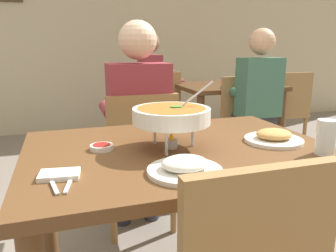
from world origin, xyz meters
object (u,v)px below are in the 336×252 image
sauce_dish (102,147)px  drink_glass (326,139)px  dining_table_main (179,175)px  appetizer_plate (274,137)px  patron_bg_left (256,95)px  chair_bg_left (247,120)px  chair_bg_middle (161,104)px  patron_bg_middle (153,84)px  chair_diner_main (140,155)px  dining_table_far (226,98)px  rice_plate (185,167)px  curry_bowl (171,116)px  diner_main (138,117)px  chair_bg_right (164,111)px  chair_bg_corner (286,108)px

sauce_dish → drink_glass: size_ratio=0.69×
dining_table_main → appetizer_plate: appetizer_plate is taller
dining_table_main → patron_bg_left: bearing=47.7°
dining_table_main → chair_bg_left: 1.78m
appetizer_plate → chair_bg_middle: bearing=84.0°
patron_bg_left → patron_bg_middle: (-0.62, 1.12, 0.00)m
chair_diner_main → dining_table_far: 1.68m
appetizer_plate → drink_glass: drink_glass is taller
dining_table_main → drink_glass: drink_glass is taller
chair_diner_main → rice_plate: 1.03m
chair_diner_main → sauce_dish: size_ratio=10.00×
chair_diner_main → appetizer_plate: size_ratio=3.75×
sauce_dish → drink_glass: bearing=-21.6°
rice_plate → dining_table_main: bearing=73.3°
chair_diner_main → curry_bowl: (-0.04, -0.72, 0.40)m
chair_diner_main → diner_main: size_ratio=0.69×
dining_table_far → chair_bg_left: 0.53m
diner_main → chair_bg_left: diner_main is taller
appetizer_plate → rice_plate: bearing=-156.1°
dining_table_main → diner_main: 0.75m
dining_table_far → patron_bg_left: patron_bg_left is taller
appetizer_plate → sauce_dish: (-0.70, 0.11, -0.01)m
rice_plate → chair_bg_right: size_ratio=0.27×
rice_plate → patron_bg_middle: patron_bg_middle is taller
diner_main → chair_bg_corner: bearing=28.3°
chair_bg_middle → chair_bg_left: bearing=-65.7°
sauce_dish → chair_bg_left: (1.45, 1.30, -0.28)m
curry_bowl → chair_bg_right: bearing=73.6°
chair_bg_left → chair_bg_right: same height
patron_bg_left → dining_table_main: bearing=-132.3°
chair_bg_middle → patron_bg_left: bearing=-65.4°
chair_diner_main → patron_bg_middle: 1.81m
chair_bg_middle → patron_bg_middle: patron_bg_middle is taller
drink_glass → dining_table_far: size_ratio=0.13×
chair_bg_left → chair_bg_middle: (-0.49, 1.08, 0.00)m
curry_bowl → chair_bg_middle: size_ratio=0.37×
chair_bg_left → patron_bg_left: bearing=-60.3°
dining_table_far → patron_bg_middle: patron_bg_middle is taller
curry_bowl → patron_bg_middle: 2.50m
chair_bg_corner → patron_bg_middle: 1.48m
chair_diner_main → patron_bg_left: 1.34m
diner_main → patron_bg_middle: (0.56, 1.67, 0.00)m
dining_table_main → chair_bg_middle: chair_bg_middle is taller
chair_bg_middle → chair_bg_right: size_ratio=1.00×
chair_bg_corner → patron_bg_middle: patron_bg_middle is taller
chair_bg_middle → drink_glass: bearing=-93.9°
diner_main → patron_bg_middle: bearing=71.4°
chair_bg_left → diner_main: bearing=-152.0°
chair_diner_main → rice_plate: chair_diner_main is taller
dining_table_main → patron_bg_middle: 2.48m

